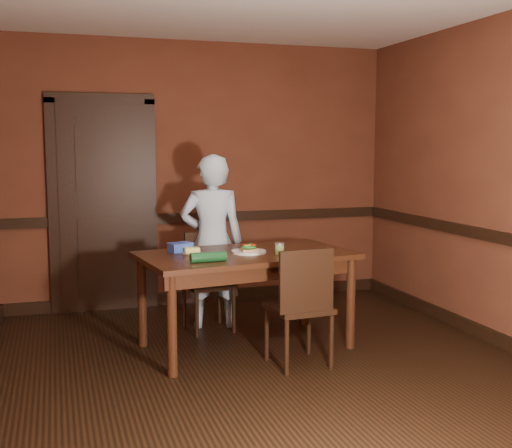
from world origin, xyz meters
TOP-DOWN VIEW (x-y plane):
  - floor at (0.00, 0.00)m, footprint 4.00×4.50m
  - wall_back at (0.00, 2.25)m, footprint 4.00×0.02m
  - wall_front at (0.00, -2.25)m, footprint 4.00×0.02m
  - wall_right at (2.00, 0.00)m, footprint 0.02×4.50m
  - dado_back at (0.00, 2.23)m, footprint 4.00×0.03m
  - dado_right at (1.99, 0.00)m, footprint 0.03×4.50m
  - baseboard_back at (0.00, 2.23)m, footprint 4.00×0.03m
  - baseboard_right at (1.99, 0.00)m, footprint 0.03×4.50m
  - door at (-1.00, 2.22)m, footprint 1.05×0.07m
  - dining_table at (-0.00, 0.62)m, footprint 1.79×1.17m
  - chair_far at (-0.18, 1.19)m, footprint 0.45×0.45m
  - chair_near at (0.26, 0.10)m, footprint 0.46×0.46m
  - person at (-0.12, 1.29)m, footprint 0.63×0.47m
  - sandwich_plate at (0.02, 0.60)m, footprint 0.28×0.28m
  - sauce_jar at (0.23, 0.47)m, footprint 0.08×0.08m
  - cheese_saucer at (-0.42, 0.71)m, footprint 0.16×0.16m
  - food_tub at (-0.50, 0.80)m, footprint 0.22×0.18m
  - wrapped_veg at (-0.39, 0.30)m, footprint 0.27×0.09m

SIDE VIEW (x-z plane):
  - floor at x=0.00m, z-range -0.01..0.01m
  - baseboard_back at x=0.00m, z-range 0.00..0.12m
  - baseboard_right at x=1.99m, z-range 0.00..0.12m
  - dining_table at x=0.00m, z-range 0.00..0.78m
  - chair_far at x=-0.18m, z-range 0.00..0.87m
  - chair_near at x=0.26m, z-range 0.00..0.91m
  - person at x=-0.12m, z-range 0.00..1.57m
  - cheese_saucer at x=-0.42m, z-range 0.78..0.83m
  - sandwich_plate at x=0.02m, z-range 0.77..0.84m
  - wrapped_veg at x=-0.39m, z-range 0.78..0.86m
  - food_tub at x=-0.50m, z-range 0.79..0.86m
  - sauce_jar at x=0.23m, z-range 0.79..0.88m
  - dado_back at x=0.00m, z-range 0.85..0.95m
  - dado_right at x=1.99m, z-range 0.85..0.95m
  - door at x=-1.00m, z-range -0.01..2.19m
  - wall_back at x=0.00m, z-range 0.00..2.70m
  - wall_front at x=0.00m, z-range 0.00..2.70m
  - wall_right at x=2.00m, z-range 0.00..2.70m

